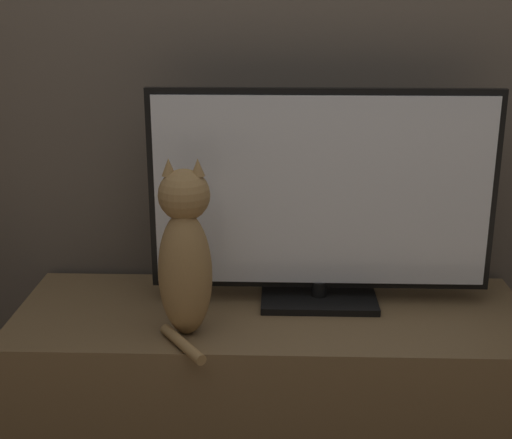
% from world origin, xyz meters
% --- Properties ---
extents(wall_back, '(4.80, 0.05, 2.60)m').
position_xyz_m(wall_back, '(0.00, 1.22, 1.30)').
color(wall_back, '#60564C').
rests_on(wall_back, ground_plane).
extents(tv_stand, '(1.46, 0.53, 0.52)m').
position_xyz_m(tv_stand, '(0.00, 0.92, 0.26)').
color(tv_stand, brown).
rests_on(tv_stand, ground_plane).
extents(tv, '(0.98, 0.20, 0.62)m').
position_xyz_m(tv, '(0.14, 0.99, 0.83)').
color(tv, black).
rests_on(tv, tv_stand).
extents(cat, '(0.14, 0.28, 0.47)m').
position_xyz_m(cat, '(-0.23, 0.78, 0.74)').
color(cat, '#997547').
rests_on(cat, tv_stand).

